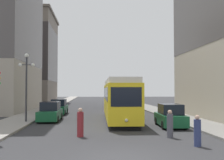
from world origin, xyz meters
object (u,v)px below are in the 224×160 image
object	(u,v)px
transit_bus	(124,96)
parked_car_right_far	(170,116)
pedestrian_crossing_near	(170,125)
parked_car_left_near	(59,107)
pedestrian_crossing_far	(80,123)
parked_car_left_mid	(50,112)
pedestrian_on_sidewalk	(197,132)
lamp_post_left_near	(26,77)
streetcar	(119,98)

from	to	relation	value
transit_bus	parked_car_right_far	xyz separation A→B (m)	(0.76, -23.31, -1.10)
pedestrian_crossing_near	parked_car_right_far	bearing A→B (deg)	128.32
parked_car_left_near	pedestrian_crossing_far	distance (m)	15.81
parked_car_left_mid	pedestrian_on_sidewalk	xyz separation A→B (m)	(9.35, -12.16, -0.08)
lamp_post_left_near	pedestrian_crossing_far	bearing A→B (deg)	-55.18
streetcar	pedestrian_on_sidewalk	size ratio (longest dim) A/B	8.73
pedestrian_crossing_near	pedestrian_on_sidewalk	size ratio (longest dim) A/B	1.05
transit_bus	lamp_post_left_near	xyz separation A→B (m)	(-11.24, -19.93, 2.13)
transit_bus	parked_car_left_near	size ratio (longest dim) A/B	2.66
transit_bus	pedestrian_on_sidewalk	size ratio (longest dim) A/B	7.01
transit_bus	pedestrian_crossing_near	bearing A→B (deg)	-92.80
parked_car_left_mid	pedestrian_on_sidewalk	bearing A→B (deg)	-51.98
parked_car_left_near	parked_car_left_mid	bearing A→B (deg)	-88.76
parked_car_right_far	lamp_post_left_near	distance (m)	12.89
transit_bus	streetcar	bearing A→B (deg)	-100.15
transit_bus	pedestrian_crossing_far	size ratio (longest dim) A/B	6.32
parked_car_right_far	pedestrian_crossing_near	size ratio (longest dim) A/B	2.53
pedestrian_crossing_far	parked_car_right_far	bearing A→B (deg)	-118.17
pedestrian_crossing_far	pedestrian_crossing_near	bearing A→B (deg)	-155.25
transit_bus	pedestrian_crossing_near	xyz separation A→B (m)	(-0.67, -27.96, -1.15)
streetcar	transit_bus	distance (m)	18.54
parked_car_left_mid	pedestrian_crossing_far	xyz separation A→B (m)	(3.15, -8.79, -0.00)
pedestrian_crossing_near	parked_car_left_mid	bearing A→B (deg)	-172.32
streetcar	parked_car_right_far	world-z (taller)	streetcar
transit_bus	pedestrian_crossing_far	world-z (taller)	transit_bus
parked_car_right_far	lamp_post_left_near	xyz separation A→B (m)	(-12.01, 3.38, 3.24)
pedestrian_on_sidewalk	lamp_post_left_near	bearing A→B (deg)	31.42
pedestrian_crossing_near	pedestrian_crossing_far	world-z (taller)	pedestrian_crossing_far
streetcar	parked_car_left_mid	xyz separation A→B (m)	(-6.53, -0.07, -1.26)
pedestrian_crossing_far	lamp_post_left_near	world-z (taller)	lamp_post_left_near
parked_car_right_far	pedestrian_crossing_near	bearing A→B (deg)	76.01
streetcar	parked_car_left_near	bearing A→B (deg)	136.35
pedestrian_crossing_near	pedestrian_on_sidewalk	xyz separation A→B (m)	(0.68, -2.60, -0.04)
streetcar	pedestrian_crossing_near	size ratio (longest dim) A/B	8.35
pedestrian_crossing_far	pedestrian_on_sidewalk	size ratio (longest dim) A/B	1.11
streetcar	parked_car_left_near	distance (m)	9.39
parked_car_left_mid	transit_bus	bearing A→B (deg)	63.55
pedestrian_on_sidewalk	pedestrian_crossing_far	bearing A→B (deg)	46.29
pedestrian_crossing_near	lamp_post_left_near	bearing A→B (deg)	-161.75
streetcar	transit_bus	bearing A→B (deg)	83.06
streetcar	lamp_post_left_near	world-z (taller)	lamp_post_left_near
parked_car_left_mid	pedestrian_crossing_far	world-z (taller)	parked_car_left_mid
transit_bus	lamp_post_left_near	distance (m)	22.98
parked_car_left_mid	parked_car_right_far	size ratio (longest dim) A/B	1.10
pedestrian_crossing_near	lamp_post_left_near	distance (m)	13.68
parked_car_right_far	pedestrian_on_sidewalk	bearing A→B (deg)	87.18
streetcar	parked_car_left_mid	distance (m)	6.65
parked_car_right_far	pedestrian_on_sidewalk	world-z (taller)	parked_car_right_far
parked_car_left_near	pedestrian_crossing_far	xyz separation A→B (m)	(3.15, -15.49, 0.00)
pedestrian_on_sidewalk	lamp_post_left_near	distance (m)	15.83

